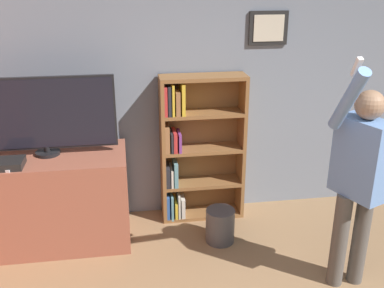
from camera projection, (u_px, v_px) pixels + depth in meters
name	position (u px, v px, depth m)	size (l,w,h in m)	color
wall_back	(210.00, 87.00, 4.53)	(6.69, 0.09, 2.70)	gray
tv_ledge	(53.00, 200.00, 4.21)	(1.40, 0.69, 0.89)	#93513D
television	(43.00, 115.00, 3.94)	(1.27, 0.22, 0.72)	black
game_console	(11.00, 163.00, 3.81)	(0.22, 0.23, 0.06)	black
remote_loose	(11.00, 168.00, 3.78)	(0.07, 0.14, 0.02)	white
bookshelf	(195.00, 149.00, 4.56)	(0.85, 0.28, 1.51)	brown
person	(360.00, 174.00, 3.43)	(0.56, 0.55, 1.94)	#56514C
waste_bin	(220.00, 226.00, 4.30)	(0.28, 0.28, 0.33)	#4C4C51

